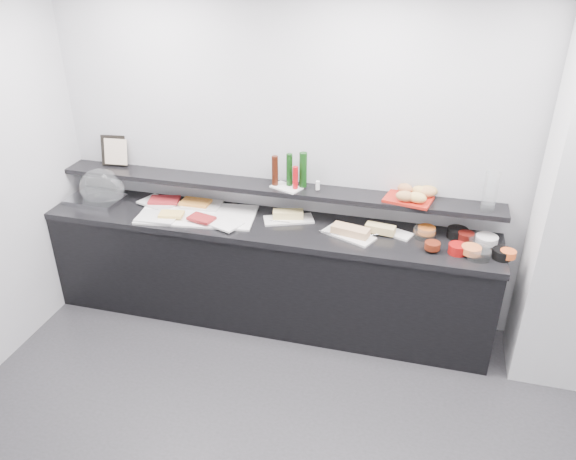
% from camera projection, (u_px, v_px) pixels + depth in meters
% --- Properties ---
extents(back_wall, '(5.00, 0.02, 2.70)m').
position_uv_depth(back_wall, '(363.00, 165.00, 4.32)').
color(back_wall, '#B5B7BC').
rests_on(back_wall, ground).
extents(ceiling, '(5.00, 5.00, 0.00)m').
position_uv_depth(ceiling, '(306.00, 7.00, 1.98)').
color(ceiling, white).
rests_on(ceiling, back_wall).
extents(buffet_cabinet, '(3.60, 0.60, 0.85)m').
position_uv_depth(buffet_cabinet, '(267.00, 274.00, 4.66)').
color(buffet_cabinet, black).
rests_on(buffet_cabinet, ground).
extents(counter_top, '(3.62, 0.62, 0.05)m').
position_uv_depth(counter_top, '(266.00, 226.00, 4.45)').
color(counter_top, black).
rests_on(counter_top, buffet_cabinet).
extents(wall_shelf, '(3.60, 0.25, 0.04)m').
position_uv_depth(wall_shelf, '(271.00, 188.00, 4.48)').
color(wall_shelf, black).
rests_on(wall_shelf, back_wall).
extents(cloche_base, '(0.47, 0.33, 0.04)m').
position_uv_depth(cloche_base, '(95.00, 200.00, 4.78)').
color(cloche_base, '#B3B5BA').
rests_on(cloche_base, counter_top).
extents(cloche_dome, '(0.43, 0.33, 0.34)m').
position_uv_depth(cloche_dome, '(102.00, 188.00, 4.73)').
color(cloche_dome, white).
rests_on(cloche_dome, cloche_base).
extents(linen_runner, '(0.99, 0.56, 0.01)m').
position_uv_depth(linen_runner, '(197.00, 215.00, 4.55)').
color(linen_runner, white).
rests_on(linen_runner, counter_top).
extents(platter_meat_a, '(0.37, 0.31, 0.01)m').
position_uv_depth(platter_meat_a, '(158.00, 203.00, 4.72)').
color(platter_meat_a, silver).
rests_on(platter_meat_a, linen_runner).
extents(food_meat_a, '(0.28, 0.21, 0.02)m').
position_uv_depth(food_meat_a, '(164.00, 200.00, 4.72)').
color(food_meat_a, maroon).
rests_on(food_meat_a, platter_meat_a).
extents(platter_salmon, '(0.33, 0.24, 0.01)m').
position_uv_depth(platter_salmon, '(202.00, 205.00, 4.68)').
color(platter_salmon, silver).
rests_on(platter_salmon, linen_runner).
extents(food_salmon, '(0.24, 0.15, 0.02)m').
position_uv_depth(food_salmon, '(196.00, 202.00, 4.68)').
color(food_salmon, orange).
rests_on(food_salmon, platter_salmon).
extents(platter_cheese, '(0.33, 0.23, 0.01)m').
position_uv_depth(platter_cheese, '(157.00, 217.00, 4.48)').
color(platter_cheese, white).
rests_on(platter_cheese, linen_runner).
extents(food_cheese, '(0.21, 0.15, 0.02)m').
position_uv_depth(food_cheese, '(171.00, 214.00, 4.48)').
color(food_cheese, '#F6CB5F').
rests_on(food_cheese, platter_cheese).
extents(platter_meat_b, '(0.34, 0.28, 0.01)m').
position_uv_depth(platter_meat_b, '(223.00, 223.00, 4.39)').
color(platter_meat_b, white).
rests_on(platter_meat_b, linen_runner).
extents(food_meat_b, '(0.23, 0.17, 0.02)m').
position_uv_depth(food_meat_b, '(201.00, 218.00, 4.42)').
color(food_meat_b, maroon).
rests_on(food_meat_b, platter_meat_b).
extents(sandwich_plate_left, '(0.43, 0.31, 0.01)m').
position_uv_depth(sandwich_plate_left, '(289.00, 220.00, 4.47)').
color(sandwich_plate_left, silver).
rests_on(sandwich_plate_left, counter_top).
extents(sandwich_food_left, '(0.26, 0.15, 0.06)m').
position_uv_depth(sandwich_food_left, '(288.00, 214.00, 4.47)').
color(sandwich_food_left, '#DFC775').
rests_on(sandwich_food_left, sandwich_plate_left).
extents(tongs_left, '(0.16, 0.01, 0.01)m').
position_uv_depth(tongs_left, '(280.00, 221.00, 4.42)').
color(tongs_left, silver).
rests_on(tongs_left, sandwich_plate_left).
extents(sandwich_plate_mid, '(0.43, 0.32, 0.01)m').
position_uv_depth(sandwich_plate_mid, '(349.00, 235.00, 4.24)').
color(sandwich_plate_mid, silver).
rests_on(sandwich_plate_mid, counter_top).
extents(sandwich_food_mid, '(0.30, 0.17, 0.06)m').
position_uv_depth(sandwich_food_mid, '(351.00, 231.00, 4.22)').
color(sandwich_food_mid, tan).
rests_on(sandwich_food_mid, sandwich_plate_mid).
extents(tongs_mid, '(0.16, 0.04, 0.01)m').
position_uv_depth(tongs_mid, '(329.00, 233.00, 4.25)').
color(tongs_mid, silver).
rests_on(tongs_mid, sandwich_plate_mid).
extents(sandwich_plate_right, '(0.33, 0.23, 0.01)m').
position_uv_depth(sandwich_plate_right, '(393.00, 232.00, 4.28)').
color(sandwich_plate_right, white).
rests_on(sandwich_plate_right, counter_top).
extents(sandwich_food_right, '(0.23, 0.12, 0.06)m').
position_uv_depth(sandwich_food_right, '(380.00, 229.00, 4.25)').
color(sandwich_food_right, '#DABE72').
rests_on(sandwich_food_right, sandwich_plate_right).
extents(tongs_right, '(0.14, 0.09, 0.01)m').
position_uv_depth(tongs_right, '(379.00, 234.00, 4.23)').
color(tongs_right, silver).
rests_on(tongs_right, sandwich_plate_right).
extents(bowl_glass_fruit, '(0.22, 0.22, 0.07)m').
position_uv_depth(bowl_glass_fruit, '(424.00, 233.00, 4.22)').
color(bowl_glass_fruit, white).
rests_on(bowl_glass_fruit, counter_top).
extents(fill_glass_fruit, '(0.14, 0.14, 0.05)m').
position_uv_depth(fill_glass_fruit, '(427.00, 230.00, 4.23)').
color(fill_glass_fruit, orange).
rests_on(fill_glass_fruit, bowl_glass_fruit).
extents(bowl_black_jam, '(0.20, 0.20, 0.07)m').
position_uv_depth(bowl_black_jam, '(457.00, 233.00, 4.21)').
color(bowl_black_jam, black).
rests_on(bowl_black_jam, counter_top).
extents(fill_black_jam, '(0.15, 0.15, 0.05)m').
position_uv_depth(fill_black_jam, '(466.00, 236.00, 4.15)').
color(fill_black_jam, '#4E0F0B').
rests_on(fill_black_jam, bowl_black_jam).
extents(bowl_glass_cream, '(0.25, 0.25, 0.07)m').
position_uv_depth(bowl_glass_cream, '(482.00, 241.00, 4.10)').
color(bowl_glass_cream, white).
rests_on(bowl_glass_cream, counter_top).
extents(fill_glass_cream, '(0.21, 0.21, 0.05)m').
position_uv_depth(fill_glass_cream, '(487.00, 239.00, 4.10)').
color(fill_glass_cream, white).
rests_on(fill_glass_cream, bowl_glass_cream).
extents(bowl_red_jam, '(0.17, 0.17, 0.07)m').
position_uv_depth(bowl_red_jam, '(457.00, 249.00, 4.00)').
color(bowl_red_jam, maroon).
rests_on(bowl_red_jam, counter_top).
extents(fill_red_jam, '(0.14, 0.14, 0.05)m').
position_uv_depth(fill_red_jam, '(432.00, 246.00, 4.02)').
color(fill_red_jam, '#571B0C').
rests_on(fill_red_jam, bowl_red_jam).
extents(bowl_glass_salmon, '(0.19, 0.19, 0.07)m').
position_uv_depth(bowl_glass_salmon, '(479.00, 254.00, 3.94)').
color(bowl_glass_salmon, white).
rests_on(bowl_glass_salmon, counter_top).
extents(fill_glass_salmon, '(0.17, 0.17, 0.05)m').
position_uv_depth(fill_glass_salmon, '(471.00, 250.00, 3.97)').
color(fill_glass_salmon, orange).
rests_on(fill_glass_salmon, bowl_glass_salmon).
extents(bowl_black_fruit, '(0.14, 0.14, 0.07)m').
position_uv_depth(bowl_black_fruit, '(502.00, 254.00, 3.94)').
color(bowl_black_fruit, black).
rests_on(bowl_black_fruit, counter_top).
extents(fill_black_fruit, '(0.14, 0.14, 0.05)m').
position_uv_depth(fill_black_fruit, '(508.00, 254.00, 3.92)').
color(fill_black_fruit, '#EE5A20').
rests_on(fill_black_fruit, bowl_black_fruit).
extents(framed_print, '(0.22, 0.10, 0.26)m').
position_uv_depth(framed_print, '(114.00, 150.00, 4.80)').
color(framed_print, black).
rests_on(framed_print, wall_shelf).
extents(print_art, '(0.21, 0.07, 0.22)m').
position_uv_depth(print_art, '(116.00, 152.00, 4.78)').
color(print_art, beige).
rests_on(print_art, framed_print).
extents(condiment_tray, '(0.27, 0.22, 0.01)m').
position_uv_depth(condiment_tray, '(287.00, 187.00, 4.42)').
color(condiment_tray, white).
rests_on(condiment_tray, wall_shelf).
extents(bottle_green_a, '(0.06, 0.06, 0.26)m').
position_uv_depth(bottle_green_a, '(289.00, 170.00, 4.38)').
color(bottle_green_a, '#0E340E').
rests_on(bottle_green_a, condiment_tray).
extents(bottle_brown, '(0.05, 0.05, 0.24)m').
position_uv_depth(bottle_brown, '(275.00, 171.00, 4.39)').
color(bottle_brown, '#351309').
rests_on(bottle_brown, condiment_tray).
extents(bottle_green_b, '(0.08, 0.08, 0.28)m').
position_uv_depth(bottle_green_b, '(303.00, 170.00, 4.35)').
color(bottle_green_b, '#0F370F').
rests_on(bottle_green_b, condiment_tray).
extents(bottle_hot, '(0.05, 0.05, 0.18)m').
position_uv_depth(bottle_hot, '(295.00, 178.00, 4.34)').
color(bottle_hot, '#AF0C12').
rests_on(bottle_hot, condiment_tray).
extents(shaker_salt, '(0.04, 0.04, 0.07)m').
position_uv_depth(shaker_salt, '(303.00, 182.00, 4.40)').
color(shaker_salt, white).
rests_on(shaker_salt, condiment_tray).
extents(shaker_pepper, '(0.04, 0.04, 0.07)m').
position_uv_depth(shaker_pepper, '(318.00, 185.00, 4.35)').
color(shaker_pepper, white).
rests_on(shaker_pepper, condiment_tray).
extents(bread_tray, '(0.38, 0.30, 0.02)m').
position_uv_depth(bread_tray, '(408.00, 199.00, 4.21)').
color(bread_tray, '#AC1D12').
rests_on(bread_tray, wall_shelf).
extents(bread_roll_nw, '(0.14, 0.11, 0.08)m').
position_uv_depth(bread_roll_nw, '(405.00, 189.00, 4.26)').
color(bread_roll_nw, '#B57545').
rests_on(bread_roll_nw, bread_tray).
extents(bread_roll_n, '(0.14, 0.09, 0.08)m').
position_uv_depth(bread_roll_n, '(428.00, 191.00, 4.22)').
color(bread_roll_n, '#B38844').
rests_on(bread_roll_n, bread_tray).
extents(bread_roll_ne, '(0.16, 0.11, 0.08)m').
position_uv_depth(bread_roll_ne, '(426.00, 192.00, 4.21)').
color(bread_roll_ne, tan).
rests_on(bread_roll_ne, bread_tray).
extents(bread_roll_s, '(0.14, 0.09, 0.08)m').
position_uv_depth(bread_roll_s, '(405.00, 196.00, 4.14)').
color(bread_roll_s, '#B47D44').
rests_on(bread_roll_s, bread_tray).
extents(bread_roll_se, '(0.16, 0.12, 0.08)m').
position_uv_depth(bread_roll_se, '(417.00, 198.00, 4.12)').
color(bread_roll_se, '#D8AA52').
rests_on(bread_roll_se, bread_tray).
extents(bread_roll_mide, '(0.15, 0.13, 0.08)m').
position_uv_depth(bread_roll_mide, '(420.00, 191.00, 4.22)').
color(bread_roll_mide, tan).
rests_on(bread_roll_mide, bread_tray).
extents(carafe, '(0.13, 0.13, 0.30)m').
position_uv_depth(carafe, '(490.00, 192.00, 3.99)').
color(carafe, white).
rests_on(carafe, wall_shelf).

